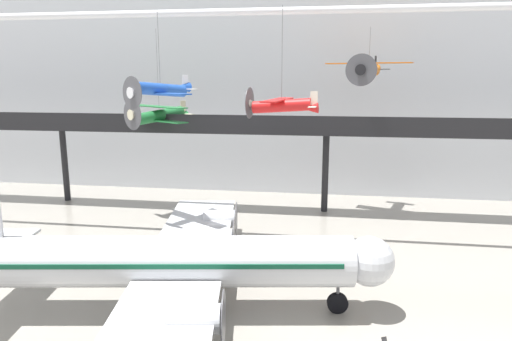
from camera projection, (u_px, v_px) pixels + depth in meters
hangar_back_wall at (327, 97)px, 56.09m from camera, size 140.00×3.00×23.96m
mezzanine_walkway at (327, 131)px, 47.16m from camera, size 110.00×3.20×10.58m
ceiling_truss_beam at (331, 10)px, 36.53m from camera, size 120.00×0.60×0.60m
airliner_silver_main at (165, 262)px, 27.70m from camera, size 28.24×32.34×9.36m
suspended_plane_green_biplane at (159, 115)px, 47.85m from camera, size 8.02×7.36×10.04m
suspended_plane_blue_trainer at (160, 90)px, 35.67m from camera, size 6.41×5.87×7.36m
suspended_plane_orange_highwing at (369, 68)px, 46.75m from camera, size 8.67×7.34×5.84m
suspended_plane_red_highwing at (281, 105)px, 32.95m from camera, size 5.35×6.55×7.93m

